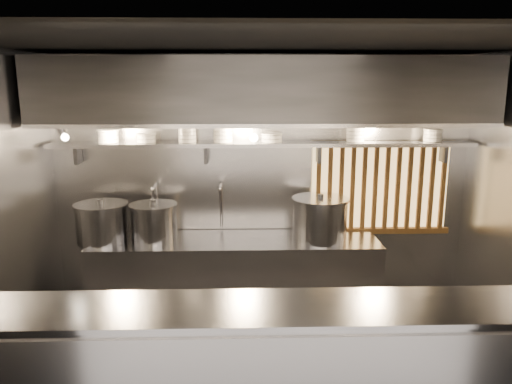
{
  "coord_description": "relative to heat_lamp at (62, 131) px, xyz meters",
  "views": [
    {
      "loc": [
        -0.23,
        -3.87,
        2.52
      ],
      "look_at": [
        -0.1,
        0.55,
        1.54
      ],
      "focal_mm": 35.0,
      "sensor_mm": 36.0,
      "label": 1
    }
  ],
  "objects": [
    {
      "name": "floor",
      "position": [
        1.9,
        -0.85,
        -2.07
      ],
      "size": [
        4.5,
        4.5,
        0.0
      ],
      "primitive_type": "plane",
      "color": "black",
      "rests_on": "ground"
    },
    {
      "name": "ceiling",
      "position": [
        1.9,
        -0.85,
        0.73
      ],
      "size": [
        4.5,
        4.5,
        0.0
      ],
      "primitive_type": "plane",
      "rotation": [
        3.14,
        0.0,
        0.0
      ],
      "color": "black",
      "rests_on": "wall_back"
    },
    {
      "name": "wall_back",
      "position": [
        1.9,
        0.65,
        -0.67
      ],
      "size": [
        4.5,
        0.0,
        4.5
      ],
      "primitive_type": "plane",
      "rotation": [
        1.57,
        0.0,
        0.0
      ],
      "color": "gray",
      "rests_on": "floor"
    },
    {
      "name": "cooking_bench",
      "position": [
        1.6,
        0.28,
        -1.62
      ],
      "size": [
        3.0,
        0.7,
        0.9
      ],
      "primitive_type": "cube",
      "color": "#99999E",
      "rests_on": "floor"
    },
    {
      "name": "bowl_shelf",
      "position": [
        1.9,
        0.47,
        -0.19
      ],
      "size": [
        4.4,
        0.34,
        0.04
      ],
      "primitive_type": "cube",
      "color": "#99999E",
      "rests_on": "wall_back"
    },
    {
      "name": "exhaust_hood",
      "position": [
        1.9,
        0.25,
        0.36
      ],
      "size": [
        4.4,
        0.81,
        0.65
      ],
      "color": "#2D2D30",
      "rests_on": "ceiling"
    },
    {
      "name": "wood_screen",
      "position": [
        3.2,
        0.6,
        -0.69
      ],
      "size": [
        1.56,
        0.09,
        1.04
      ],
      "color": "#FFCA72",
      "rests_on": "wall_back"
    },
    {
      "name": "faucet_left",
      "position": [
        0.75,
        0.52,
        -0.76
      ],
      "size": [
        0.04,
        0.3,
        0.5
      ],
      "color": "silver",
      "rests_on": "wall_back"
    },
    {
      "name": "faucet_right",
      "position": [
        1.45,
        0.52,
        -0.76
      ],
      "size": [
        0.04,
        0.3,
        0.5
      ],
      "color": "silver",
      "rests_on": "wall_back"
    },
    {
      "name": "heat_lamp",
      "position": [
        0.0,
        0.0,
        0.0
      ],
      "size": [
        0.25,
        0.35,
        0.2
      ],
      "color": "#99999E",
      "rests_on": "exhaust_hood"
    },
    {
      "name": "pendant_bulb",
      "position": [
        1.8,
        0.35,
        -0.11
      ],
      "size": [
        0.09,
        0.09,
        0.19
      ],
      "color": "#2D2D30",
      "rests_on": "exhaust_hood"
    },
    {
      "name": "stock_pot_left",
      "position": [
        0.23,
        0.25,
        -0.96
      ],
      "size": [
        0.65,
        0.65,
        0.45
      ],
      "rotation": [
        0.0,
        0.0,
        0.21
      ],
      "color": "#99999E",
      "rests_on": "cooking_bench"
    },
    {
      "name": "stock_pot_mid",
      "position": [
        0.76,
        0.28,
        -0.97
      ],
      "size": [
        0.62,
        0.62,
        0.43
      ],
      "rotation": [
        0.0,
        0.0,
        -0.31
      ],
      "color": "#99999E",
      "rests_on": "cooking_bench"
    },
    {
      "name": "stock_pot_right",
      "position": [
        2.48,
        0.24,
        -0.94
      ],
      "size": [
        0.74,
        0.74,
        0.49
      ],
      "rotation": [
        0.0,
        0.0,
        0.3
      ],
      "color": "#99999E",
      "rests_on": "cooking_bench"
    },
    {
      "name": "bowl_stack_0",
      "position": [
        0.3,
        0.47,
        -0.1
      ],
      "size": [
        0.23,
        0.23,
        0.13
      ],
      "color": "silver",
      "rests_on": "bowl_shelf"
    },
    {
      "name": "bowl_stack_1",
      "position": [
        0.69,
        0.47,
        -0.12
      ],
      "size": [
        0.21,
        0.21,
        0.09
      ],
      "color": "silver",
      "rests_on": "bowl_shelf"
    },
    {
      "name": "bowl_stack_2",
      "position": [
        1.11,
        0.47,
        -0.08
      ],
      "size": [
        0.2,
        0.2,
        0.17
      ],
      "color": "silver",
      "rests_on": "bowl_shelf"
    },
    {
      "name": "bowl_stack_3",
      "position": [
        1.48,
        0.47,
        -0.08
      ],
      "size": [
        0.21,
        0.21,
        0.17
      ],
      "color": "silver",
      "rests_on": "bowl_shelf"
    },
    {
      "name": "bowl_stack_4",
      "position": [
        1.99,
        0.47,
        -0.12
      ],
      "size": [
        0.23,
        0.23,
        0.09
      ],
      "color": "silver",
      "rests_on": "bowl_shelf"
    },
    {
      "name": "bowl_stack_5",
      "position": [
        2.87,
        0.47,
        -0.08
      ],
      "size": [
        0.2,
        0.2,
        0.17
      ],
      "color": "silver",
      "rests_on": "bowl_shelf"
    },
    {
      "name": "bowl_stack_6",
      "position": [
        3.69,
        0.47,
        -0.1
      ],
      "size": [
        0.2,
        0.2,
        0.13
      ],
      "color": "silver",
      "rests_on": "bowl_shelf"
    }
  ]
}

